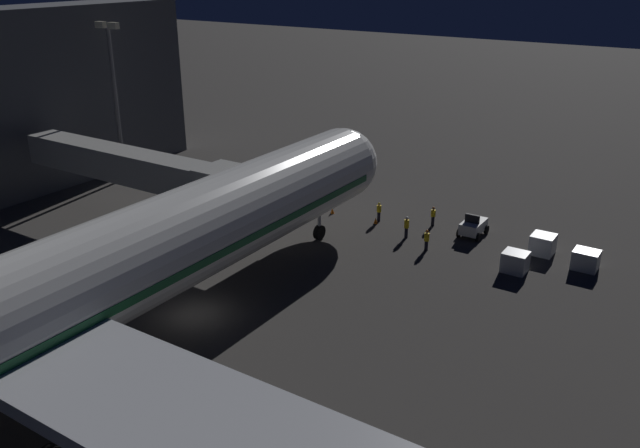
# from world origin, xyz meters

# --- Properties ---
(ground_plane) EXTENTS (320.00, 320.00, 0.00)m
(ground_plane) POSITION_xyz_m (0.00, 0.00, 0.00)
(ground_plane) COLOR #383533
(jet_bridge) EXTENTS (23.12, 3.40, 7.06)m
(jet_bridge) POSITION_xyz_m (12.35, -8.04, 5.53)
(jet_bridge) COLOR #9E9E99
(jet_bridge) RESTS_ON ground_plane
(apron_floodlight_mast) EXTENTS (2.90, 0.50, 15.61)m
(apron_floodlight_mast) POSITION_xyz_m (25.50, -16.90, 9.20)
(apron_floodlight_mast) COLOR #59595E
(apron_floodlight_mast) RESTS_ON ground_plane
(pushback_tug) EXTENTS (1.86, 2.76, 1.95)m
(pushback_tug) POSITION_xyz_m (-10.14, -22.25, 0.78)
(pushback_tug) COLOR silver
(pushback_tug) RESTS_ON ground_plane
(baggage_container_near_belt) EXTENTS (1.72, 1.73, 1.56)m
(baggage_container_near_belt) POSITION_xyz_m (-15.96, -21.69, 0.78)
(baggage_container_near_belt) COLOR #B7BABF
(baggage_container_near_belt) RESTS_ON ground_plane
(baggage_container_mid_row) EXTENTS (1.80, 1.55, 1.45)m
(baggage_container_mid_row) POSITION_xyz_m (-19.36, -20.69, 0.72)
(baggage_container_mid_row) COLOR #B7BABF
(baggage_container_mid_row) RESTS_ON ground_plane
(baggage_container_far_row) EXTENTS (1.75, 1.57, 1.51)m
(baggage_container_far_row) POSITION_xyz_m (-15.16, -17.47, 0.75)
(baggage_container_far_row) COLOR #B7BABF
(baggage_container_far_row) RESTS_ON ground_plane
(ground_crew_near_nose_gear) EXTENTS (0.40, 0.40, 1.72)m
(ground_crew_near_nose_gear) POSITION_xyz_m (-8.20, -17.39, 0.94)
(ground_crew_near_nose_gear) COLOR black
(ground_crew_near_nose_gear) RESTS_ON ground_plane
(ground_crew_by_belt_loader) EXTENTS (0.40, 0.40, 1.74)m
(ground_crew_by_belt_loader) POSITION_xyz_m (-6.53, -22.35, 0.96)
(ground_crew_by_belt_loader) COLOR black
(ground_crew_by_belt_loader) RESTS_ON ground_plane
(ground_crew_marshaller_fwd) EXTENTS (0.40, 0.40, 1.75)m
(ground_crew_marshaller_fwd) POSITION_xyz_m (-2.18, -20.76, 0.97)
(ground_crew_marshaller_fwd) COLOR black
(ground_crew_marshaller_fwd) RESTS_ON ground_plane
(ground_crew_under_port_wing) EXTENTS (0.40, 0.40, 1.85)m
(ground_crew_under_port_wing) POSITION_xyz_m (-5.77, -18.80, 1.02)
(ground_crew_under_port_wing) COLOR black
(ground_crew_under_port_wing) RESTS_ON ground_plane
(traffic_cone_nose_port) EXTENTS (0.36, 0.36, 0.55)m
(traffic_cone_nose_port) POSITION_xyz_m (-2.20, -20.18, 0.28)
(traffic_cone_nose_port) COLOR orange
(traffic_cone_nose_port) RESTS_ON ground_plane
(traffic_cone_nose_starboard) EXTENTS (0.36, 0.36, 0.55)m
(traffic_cone_nose_starboard) POSITION_xyz_m (2.20, -20.18, 0.28)
(traffic_cone_nose_starboard) COLOR orange
(traffic_cone_nose_starboard) RESTS_ON ground_plane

